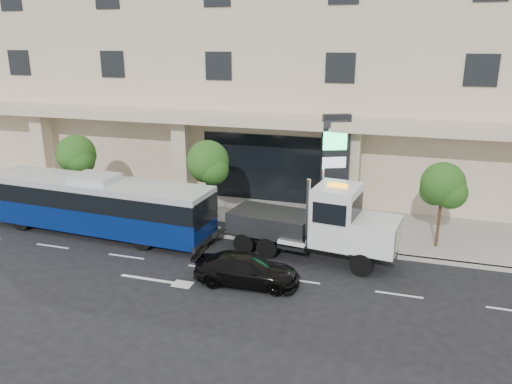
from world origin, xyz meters
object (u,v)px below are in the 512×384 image
Objects in this scene: black_sedan at (247,270)px; tow_truck at (319,224)px; city_bus at (97,204)px; signage_pylon at (335,167)px.

tow_truck is at bearing -38.58° from black_sedan.
black_sedan is (-2.30, -3.30, -1.00)m from tow_truck.
tow_truck is (11.20, 0.28, 0.05)m from city_bus.
black_sedan is 0.75× the size of signage_pylon.
city_bus reaches higher than black_sedan.
signage_pylon reaches higher than black_sedan.
signage_pylon is at bearing 98.81° from tow_truck.
tow_truck is at bearing -111.28° from signage_pylon.
signage_pylon is at bearing 28.18° from city_bus.
signage_pylon is at bearing -18.71° from black_sedan.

